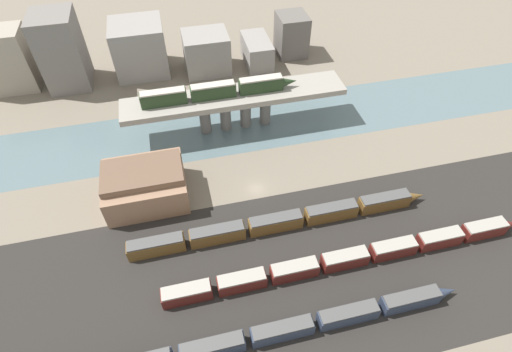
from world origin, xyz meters
TOP-DOWN VIEW (x-y plane):
  - ground_plane at (0.00, 0.00)m, footprint 400.00×400.00m
  - railbed_yard at (0.00, -24.00)m, footprint 280.00×42.00m
  - river_water at (0.00, 24.51)m, footprint 320.00×22.60m
  - bridge at (0.00, 24.51)m, footprint 59.61×9.89m
  - train_on_bridge at (-4.28, 24.51)m, footprint 41.18×2.74m
  - train_yard_mid at (14.08, -24.32)m, footprint 77.46×3.04m
  - train_yard_far at (2.91, -12.23)m, footprint 67.82×2.97m
  - warehouse_building at (-25.48, 3.66)m, footprint 18.30×15.10m
  - city_block_far_left at (-63.75, 59.85)m, footprint 15.68×10.65m
  - city_block_left at (-46.32, 57.92)m, footprint 12.16×13.85m
  - city_block_center at (-23.87, 60.27)m, footprint 16.22×15.64m
  - city_block_right at (-3.18, 55.64)m, footprint 14.19×12.32m
  - city_block_far_right at (13.68, 56.09)m, footprint 8.22×15.41m
  - city_block_tall at (26.68, 59.56)m, footprint 9.74×10.63m

SIDE VIEW (x-z plane):
  - ground_plane at x=0.00m, z-range 0.00..0.00m
  - river_water at x=0.00m, z-range 0.00..0.01m
  - railbed_yard at x=0.00m, z-range 0.00..0.01m
  - train_yard_mid at x=14.08m, z-range -0.03..3.43m
  - train_yard_far at x=2.91m, z-range -0.04..3.71m
  - warehouse_building at x=-25.48m, z-range -0.22..8.82m
  - city_block_far_right at x=13.68m, z-range 0.00..8.60m
  - city_block_right at x=-3.18m, z-range 0.00..12.65m
  - city_block_tall at x=26.68m, z-range 0.00..13.79m
  - city_block_center at x=-23.87m, z-range 0.00..16.20m
  - bridge at x=0.00m, z-range 3.21..14.07m
  - city_block_far_left at x=-63.75m, z-range 0.00..18.70m
  - city_block_left at x=-46.32m, z-range 0.00..22.57m
  - train_on_bridge at x=-4.28m, z-range 10.82..14.76m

